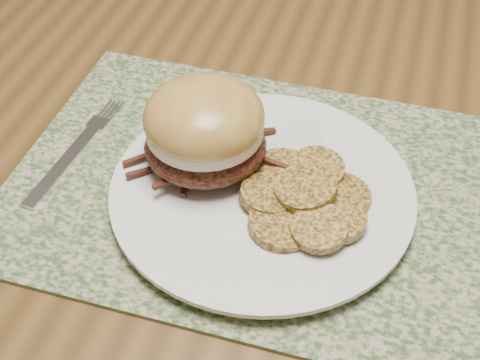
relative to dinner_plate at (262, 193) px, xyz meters
name	(u,v)px	position (x,y,z in m)	size (l,w,h in m)	color
placemat	(252,186)	(-0.01, 0.02, -0.01)	(0.45, 0.33, 0.00)	#335129
dinner_plate	(262,193)	(0.00, 0.00, 0.00)	(0.26, 0.26, 0.02)	white
pork_sandwich	(205,129)	(-0.06, 0.02, 0.05)	(0.14, 0.14, 0.09)	black
roasted_potatoes	(306,198)	(0.04, -0.01, 0.02)	(0.13, 0.13, 0.03)	olive
fork	(77,149)	(-0.19, 0.01, -0.01)	(0.03, 0.17, 0.00)	silver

